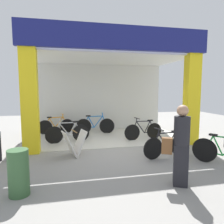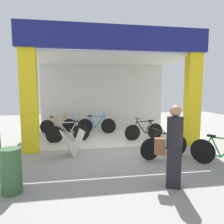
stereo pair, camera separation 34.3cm
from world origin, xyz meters
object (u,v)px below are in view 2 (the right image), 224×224
(bicycle_inside_1, at_px, (58,125))
(bicycle_parked_0, at_px, (165,146))
(sandwich_board_sign, at_px, (72,143))
(pedestrian_2, at_px, (173,145))
(bicycle_parked_1, at_px, (223,154))
(bicycle_inside_0, at_px, (144,131))
(bicycle_inside_2, at_px, (97,125))
(bicycle_inside_3, at_px, (68,133))
(trash_bin, at_px, (11,171))

(bicycle_inside_1, distance_m, bicycle_parked_0, 5.30)
(sandwich_board_sign, relative_size, pedestrian_2, 0.46)
(bicycle_parked_1, relative_size, pedestrian_2, 0.82)
(bicycle_inside_0, xyz_separation_m, bicycle_inside_2, (-1.75, 1.51, 0.02))
(bicycle_parked_0, bearing_deg, bicycle_inside_2, 114.30)
(bicycle_inside_3, bearing_deg, bicycle_inside_1, 106.89)
(bicycle_inside_2, relative_size, trash_bin, 1.95)
(pedestrian_2, height_order, trash_bin, pedestrian_2)
(bicycle_inside_3, height_order, trash_bin, bicycle_inside_3)
(bicycle_inside_3, relative_size, sandwich_board_sign, 2.08)
(bicycle_parked_1, height_order, trash_bin, bicycle_parked_1)
(bicycle_inside_3, height_order, sandwich_board_sign, bicycle_inside_3)
(bicycle_inside_3, distance_m, pedestrian_2, 4.68)
(bicycle_parked_1, bearing_deg, sandwich_board_sign, 156.33)
(bicycle_inside_0, relative_size, bicycle_parked_1, 1.16)
(bicycle_inside_3, height_order, pedestrian_2, pedestrian_2)
(bicycle_parked_0, relative_size, sandwich_board_sign, 2.01)
(bicycle_inside_3, distance_m, sandwich_board_sign, 1.67)
(bicycle_inside_1, relative_size, bicycle_parked_1, 1.15)
(bicycle_parked_1, bearing_deg, bicycle_inside_3, 140.22)
(trash_bin, bearing_deg, bicycle_parked_0, 21.32)
(bicycle_inside_1, bearing_deg, bicycle_inside_3, -73.11)
(trash_bin, bearing_deg, bicycle_inside_3, 76.54)
(trash_bin, bearing_deg, pedestrian_2, -4.59)
(bicycle_inside_0, height_order, trash_bin, bicycle_inside_0)
(pedestrian_2, bearing_deg, bicycle_parked_0, 71.34)
(bicycle_inside_3, bearing_deg, bicycle_parked_1, -39.78)
(sandwich_board_sign, bearing_deg, bicycle_parked_1, -23.67)
(bicycle_inside_0, bearing_deg, bicycle_inside_3, 177.05)
(trash_bin, bearing_deg, bicycle_inside_2, 67.70)
(bicycle_inside_0, distance_m, bicycle_parked_1, 3.34)
(bicycle_parked_1, bearing_deg, bicycle_inside_2, 120.78)
(sandwich_board_sign, xyz_separation_m, trash_bin, (-1.10, -2.14, 0.06))
(bicycle_parked_0, xyz_separation_m, pedestrian_2, (-0.58, -1.73, 0.52))
(bicycle_inside_2, height_order, bicycle_inside_3, bicycle_inside_2)
(bicycle_inside_2, xyz_separation_m, trash_bin, (-2.11, -5.16, 0.06))
(bicycle_inside_3, xyz_separation_m, trash_bin, (-0.91, -3.80, 0.08))
(bicycle_inside_0, height_order, bicycle_inside_1, bicycle_inside_0)
(bicycle_inside_1, relative_size, trash_bin, 1.80)
(bicycle_inside_0, height_order, pedestrian_2, pedestrian_2)
(bicycle_parked_1, bearing_deg, pedestrian_2, -156.94)
(pedestrian_2, distance_m, trash_bin, 3.23)
(bicycle_parked_0, xyz_separation_m, sandwich_board_sign, (-2.68, 0.67, 0.04))
(bicycle_inside_3, height_order, bicycle_parked_1, bicycle_parked_1)
(trash_bin, bearing_deg, sandwich_board_sign, 62.79)
(bicycle_inside_3, distance_m, bicycle_parked_1, 5.20)
(bicycle_inside_0, height_order, bicycle_inside_2, bicycle_inside_2)
(bicycle_inside_0, bearing_deg, bicycle_parked_1, -71.81)
(bicycle_inside_1, xyz_separation_m, bicycle_parked_1, (4.52, -5.07, 0.02))
(pedestrian_2, bearing_deg, bicycle_parked_1, 23.06)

